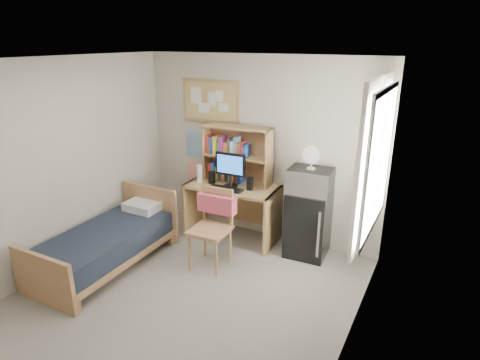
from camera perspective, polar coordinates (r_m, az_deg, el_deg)
The scene contains 25 objects.
floor at distance 4.68m, azimuth -9.44°, elevation -17.48°, with size 3.60×4.20×0.02m, color gray.
ceiling at distance 3.76m, azimuth -11.71°, elevation 16.26°, with size 3.60×4.20×0.02m, color silver.
wall_back at distance 5.74m, azimuth 2.61°, elevation 4.46°, with size 3.60×0.04×2.60m, color beige.
wall_left at distance 5.31m, azimuth -25.91°, elevation 1.21°, with size 0.04×4.20×2.60m, color beige.
wall_right at distance 3.31m, azimuth 15.07°, elevation -7.93°, with size 0.04×4.20×2.60m, color beige.
window_unit at distance 4.32m, azimuth 18.62°, elevation 2.49°, with size 0.10×1.40×1.70m, color white.
curtain_left at distance 3.94m, azimuth 17.13°, elevation 1.08°, with size 0.04×0.55×1.70m, color silver.
curtain_right at distance 4.70m, azimuth 19.16°, elevation 3.78°, with size 0.04×0.55×1.70m, color silver.
bulletin_board at distance 5.97m, azimuth -4.25°, elevation 11.10°, with size 0.94×0.03×0.64m, color tan.
poster_wave at distance 6.28m, azimuth -6.55°, elevation 5.20°, with size 0.30×0.01×0.42m, color #2B66AC.
poster_japan at distance 6.41m, azimuth -6.39°, elevation 1.13°, with size 0.28×0.01×0.36m, color #F2432A.
desk at distance 5.84m, azimuth -1.06°, elevation -4.51°, with size 1.31×0.65×0.82m, color tan.
desk_chair at distance 5.10m, azimuth -4.32°, elevation -7.05°, with size 0.51×0.51×1.02m, color #AD7D52.
mini_fridge at distance 5.47m, azimuth 9.66°, elevation -6.07°, with size 0.53×0.53×0.90m, color black.
bed at distance 5.49m, azimuth -18.57°, elevation -9.23°, with size 0.89×1.78×0.49m, color black.
hutch at distance 5.69m, azimuth -0.42°, elevation 3.62°, with size 1.01×0.26×0.82m, color tan.
monitor at distance 5.56m, azimuth -1.38°, elevation 1.35°, with size 0.44×0.03×0.47m, color black.
keyboard at distance 5.52m, azimuth -2.02°, elevation -1.27°, with size 0.48×0.15×0.02m, color black.
speaker_left at distance 5.75m, azimuth -4.03°, elevation 0.38°, with size 0.08×0.08×0.18m, color black.
speaker_right at distance 5.49m, azimuth 1.42°, elevation -0.53°, with size 0.07×0.07×0.18m, color black.
water_bottle at distance 5.79m, azimuth -5.78°, elevation 0.88°, with size 0.08×0.08×0.26m, color white.
hoodie at distance 5.14m, azimuth -3.30°, elevation -3.35°, with size 0.50×0.15×0.24m, color #D14F60.
microwave at distance 5.22m, azimuth 9.97°, elevation -0.10°, with size 0.55×0.42×0.32m, color silver.
desk_fan at distance 5.13m, azimuth 10.16°, elevation 3.00°, with size 0.22×0.22×0.27m, color white.
pillow at distance 5.84m, azimuth -13.71°, elevation -3.65°, with size 0.48×0.34×0.12m, color white.
Camera 1 is at (2.39, -2.90, 2.79)m, focal length 30.00 mm.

